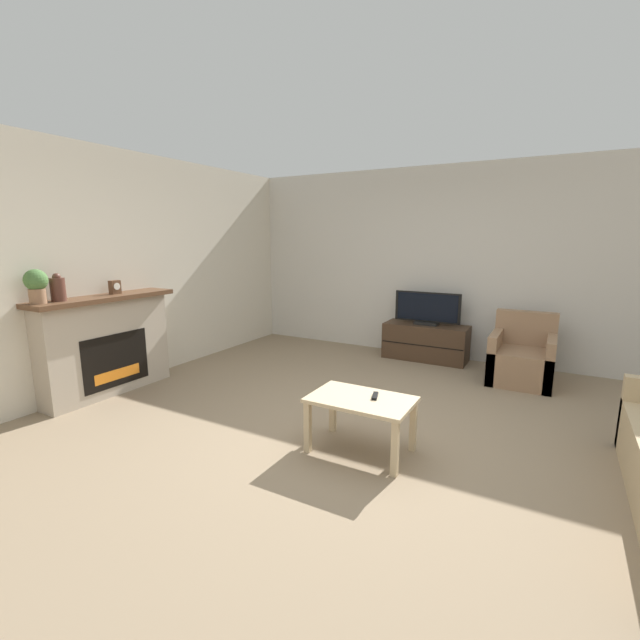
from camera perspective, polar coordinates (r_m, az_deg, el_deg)
name	(u,v)px	position (r m, az deg, el deg)	size (l,w,h in m)	color
ground_plane	(358,436)	(3.91, 5.06, -15.11)	(24.00, 24.00, 0.00)	#89755B
wall_back	(446,264)	(6.36, 16.44, 7.23)	(12.00, 0.06, 2.70)	beige
wall_left	(120,269)	(5.51, -25.09, 6.13)	(0.06, 12.00, 2.70)	beige
fireplace	(106,344)	(5.26, -26.59, -2.89)	(0.42, 1.54, 1.10)	#B7A893
mantel_vase_left	(58,288)	(4.91, -31.58, 3.60)	(0.14, 0.14, 0.27)	#512D23
mantel_clock	(115,287)	(5.24, -25.68, 3.97)	(0.08, 0.11, 0.15)	brown
potted_plant	(36,284)	(4.81, -33.63, 3.99)	(0.20, 0.20, 0.33)	#936B4C
tv_stand	(426,342)	(6.27, 13.90, -2.86)	(1.16, 0.46, 0.51)	#422D1E
tv	(427,310)	(6.17, 14.09, 1.33)	(0.92, 0.18, 0.46)	black
armchair	(522,359)	(5.70, 25.31, -4.76)	(0.70, 0.76, 0.82)	#937051
coffee_table	(361,406)	(3.51, 5.49, -11.40)	(0.82, 0.52, 0.46)	#CCB289
remote	(375,396)	(3.51, 7.35, -10.00)	(0.08, 0.16, 0.02)	black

